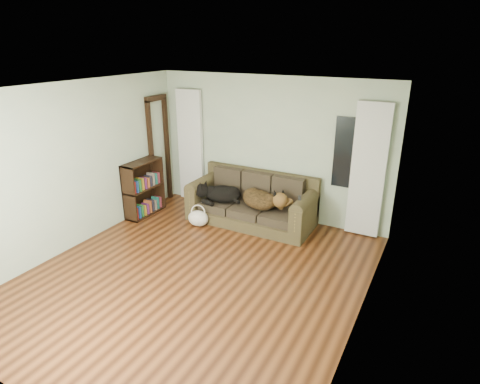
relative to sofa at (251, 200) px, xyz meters
The scene contains 15 objects.
floor 2.03m from the sofa, 86.83° to the right, with size 5.00×5.00×0.00m, color #361A0B.
ceiling 2.92m from the sofa, 86.83° to the right, with size 5.00×5.00×0.00m, color white.
wall_back 1.01m from the sofa, 78.21° to the left, with size 4.50×0.04×2.60m, color #B7C7A7.
wall_left 3.03m from the sofa, 137.30° to the right, with size 0.04×5.00×2.60m, color #B7C7A7.
wall_right 3.19m from the sofa, 39.93° to the right, with size 0.04×5.00×2.60m, color #B7C7A7.
curtain_left 1.79m from the sofa, 164.37° to the left, with size 0.55×0.08×2.25m, color white.
curtain_right 2.08m from the sofa, 13.12° to the left, with size 0.55×0.08×2.25m, color white.
window_pane 1.89m from the sofa, 17.61° to the left, with size 0.50×0.03×1.20m, color black.
door_casing 2.18m from the sofa, behind, with size 0.07×0.60×2.10m, color black.
sofa is the anchor object (origin of this frame).
dog_black_lab 0.59m from the sofa, 169.66° to the right, with size 0.70×0.49×0.30m, color black.
dog_shepherd 0.24m from the sofa, ahead, with size 0.76×0.53×0.33m, color black.
tv_remote 1.04m from the sofa, 10.20° to the right, with size 0.05×0.17×0.02m, color black.
tote_bag 1.01m from the sofa, 143.75° to the right, with size 0.39×0.30×0.28m, color beige.
bookshelf 2.07m from the sofa, 163.15° to the right, with size 0.32×0.84×1.06m, color black.
Camera 1 is at (2.87, -4.07, 3.17)m, focal length 30.00 mm.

